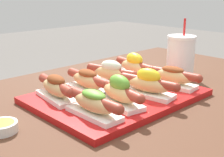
% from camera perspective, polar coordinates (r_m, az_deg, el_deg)
% --- Properties ---
extents(serving_tray, '(0.47, 0.35, 0.02)m').
position_cam_1_polar(serving_tray, '(0.92, 0.86, -3.19)').
color(serving_tray, '#B71414').
rests_on(serving_tray, patio_table).
extents(hot_dog_0, '(0.06, 0.20, 0.07)m').
position_cam_1_polar(hot_dog_0, '(0.75, -3.36, -4.51)').
color(hot_dog_0, white).
rests_on(hot_dog_0, serving_tray).
extents(hot_dog_1, '(0.08, 0.19, 0.08)m').
position_cam_1_polar(hot_dog_1, '(0.82, 1.36, -2.43)').
color(hot_dog_1, white).
rests_on(hot_dog_1, serving_tray).
extents(hot_dog_2, '(0.08, 0.19, 0.08)m').
position_cam_1_polar(hot_dog_2, '(0.89, 6.66, -0.95)').
color(hot_dog_2, white).
rests_on(hot_dog_2, serving_tray).
extents(hot_dog_3, '(0.08, 0.19, 0.06)m').
position_cam_1_polar(hot_dog_3, '(0.98, 11.01, 0.40)').
color(hot_dog_3, white).
rests_on(hot_dog_3, serving_tray).
extents(hot_dog_4, '(0.08, 0.19, 0.07)m').
position_cam_1_polar(hot_dog_4, '(0.87, -10.16, -1.65)').
color(hot_dog_4, white).
rests_on(hot_dog_4, serving_tray).
extents(hot_dog_5, '(0.07, 0.20, 0.07)m').
position_cam_1_polar(hot_dog_5, '(0.92, -4.47, -0.36)').
color(hot_dog_5, white).
rests_on(hot_dog_5, serving_tray).
extents(hot_dog_6, '(0.09, 0.19, 0.08)m').
position_cam_1_polar(hot_dog_6, '(0.99, -0.14, 1.04)').
color(hot_dog_6, white).
rests_on(hot_dog_6, serving_tray).
extents(hot_dog_7, '(0.08, 0.19, 0.08)m').
position_cam_1_polar(hot_dog_7, '(1.08, 4.11, 2.31)').
color(hot_dog_7, white).
rests_on(hot_dog_7, serving_tray).
extents(sauce_bowl, '(0.07, 0.07, 0.02)m').
position_cam_1_polar(sauce_bowl, '(0.76, -19.47, -8.31)').
color(sauce_bowl, silver).
rests_on(sauce_bowl, patio_table).
extents(drink_cup, '(0.10, 0.10, 0.21)m').
position_cam_1_polar(drink_cup, '(1.15, 12.44, 3.98)').
color(drink_cup, white).
rests_on(drink_cup, patio_table).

